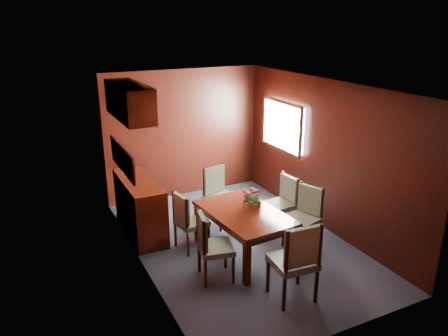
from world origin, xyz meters
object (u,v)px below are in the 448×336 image
sideboard (140,207)px  chair_left_near (210,243)px  dining_table (244,218)px  chair_right_near (305,213)px  chair_head (297,258)px  flower_centerpiece (252,198)px

sideboard → chair_left_near: 1.73m
sideboard → dining_table: size_ratio=0.92×
chair_right_near → chair_head: (-0.93, -1.09, 0.06)m
sideboard → chair_right_near: 2.57m
chair_right_near → chair_head: chair_head is taller
chair_head → flower_centerpiece: chair_head is taller
sideboard → chair_head: size_ratio=1.32×
sideboard → dining_table: bearing=-48.6°
chair_left_near → chair_head: (0.71, -0.89, 0.07)m
sideboard → chair_right_near: size_ratio=1.49×
chair_left_near → chair_right_near: bearing=108.2°
chair_left_near → flower_centerpiece: bearing=129.3°
flower_centerpiece → dining_table: bearing=-149.9°
dining_table → chair_left_near: size_ratio=1.63×
sideboard → flower_centerpiece: size_ratio=5.14×
dining_table → chair_right_near: (0.96, -0.15, -0.06)m
chair_head → sideboard: bearing=119.5°
dining_table → flower_centerpiece: flower_centerpiece is taller
dining_table → chair_head: bearing=-93.8°
chair_left_near → chair_head: 1.14m
chair_head → chair_right_near: bearing=54.4°
sideboard → flower_centerpiece: bearing=-41.5°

